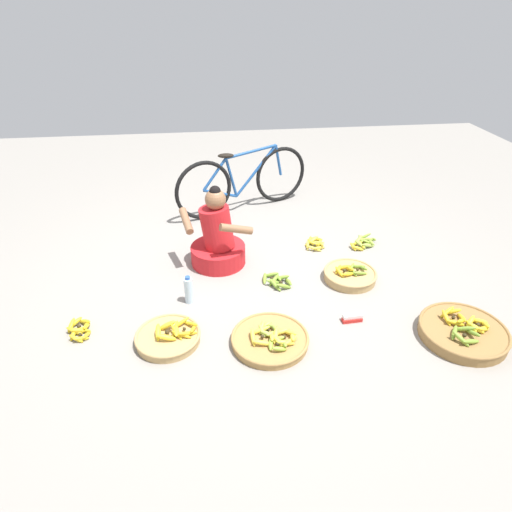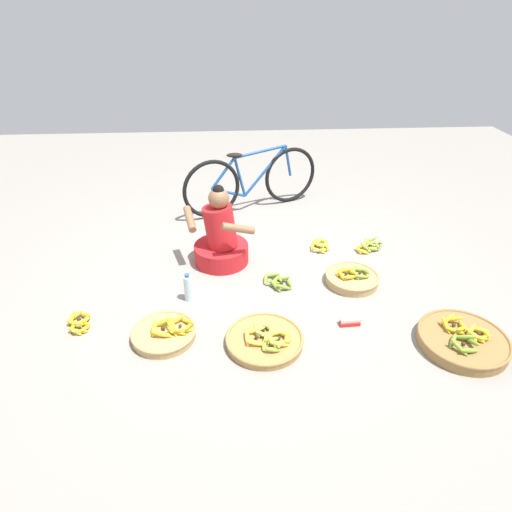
{
  "view_description": "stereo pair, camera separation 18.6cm",
  "coord_description": "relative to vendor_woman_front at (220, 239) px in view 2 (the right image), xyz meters",
  "views": [
    {
      "loc": [
        -0.38,
        -3.27,
        2.23
      ],
      "look_at": [
        0.0,
        -0.2,
        0.35
      ],
      "focal_mm": 30.31,
      "sensor_mm": 36.0,
      "label": 1
    },
    {
      "loc": [
        -0.2,
        -3.29,
        2.23
      ],
      "look_at": [
        0.0,
        -0.2,
        0.35
      ],
      "focal_mm": 30.31,
      "sensor_mm": 36.0,
      "label": 2
    }
  ],
  "objects": [
    {
      "name": "loose_bananas_front_left",
      "position": [
        -1.11,
        -0.88,
        -0.22
      ],
      "size": [
        0.22,
        0.28,
        0.08
      ],
      "color": "gold",
      "rests_on": "ground"
    },
    {
      "name": "banana_basket_back_center",
      "position": [
        1.78,
        -1.29,
        -0.2
      ],
      "size": [
        0.65,
        0.65,
        0.16
      ],
      "color": "olive",
      "rests_on": "ground"
    },
    {
      "name": "bicycle_leaning",
      "position": [
        0.37,
        1.19,
        0.11
      ],
      "size": [
        1.59,
        0.68,
        0.73
      ],
      "color": "black",
      "rests_on": "ground"
    },
    {
      "name": "loose_bananas_back_right",
      "position": [
        0.51,
        -0.42,
        -0.22
      ],
      "size": [
        0.26,
        0.28,
        0.1
      ],
      "color": "olive",
      "rests_on": "ground"
    },
    {
      "name": "loose_bananas_near_vendor",
      "position": [
        1.51,
        0.15,
        -0.22
      ],
      "size": [
        0.3,
        0.27,
        0.09
      ],
      "color": "#8CAD38",
      "rests_on": "ground"
    },
    {
      "name": "loose_bananas_front_right",
      "position": [
        1.01,
        0.21,
        -0.23
      ],
      "size": [
        0.22,
        0.29,
        0.09
      ],
      "color": "yellow",
      "rests_on": "ground"
    },
    {
      "name": "water_bottle",
      "position": [
        -0.27,
        -0.59,
        -0.13
      ],
      "size": [
        0.07,
        0.07,
        0.25
      ],
      "color": "silver",
      "rests_on": "ground"
    },
    {
      "name": "banana_basket_near_bicycle",
      "position": [
        0.33,
        -1.18,
        -0.21
      ],
      "size": [
        0.58,
        0.58,
        0.13
      ],
      "color": "#A87F47",
      "rests_on": "ground"
    },
    {
      "name": "vendor_woman_front",
      "position": [
        0.0,
        0.0,
        0.0
      ],
      "size": [
        0.67,
        0.53,
        0.79
      ],
      "color": "red",
      "rests_on": "ground"
    },
    {
      "name": "packet_carton_stack",
      "position": [
        1.01,
        -1.01,
        -0.22
      ],
      "size": [
        0.17,
        0.07,
        0.06
      ],
      "color": "red",
      "rests_on": "ground"
    },
    {
      "name": "ground_plane",
      "position": [
        0.3,
        -0.3,
        -0.25
      ],
      "size": [
        10.0,
        10.0,
        0.0
      ],
      "primitive_type": "plane",
      "color": "gray"
    },
    {
      "name": "banana_basket_back_left",
      "position": [
        1.17,
        -0.44,
        -0.2
      ],
      "size": [
        0.48,
        0.48,
        0.15
      ],
      "color": "tan",
      "rests_on": "ground"
    },
    {
      "name": "banana_basket_mid_left",
      "position": [
        -0.42,
        -1.07,
        -0.21
      ],
      "size": [
        0.49,
        0.49,
        0.15
      ],
      "color": "tan",
      "rests_on": "ground"
    }
  ]
}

